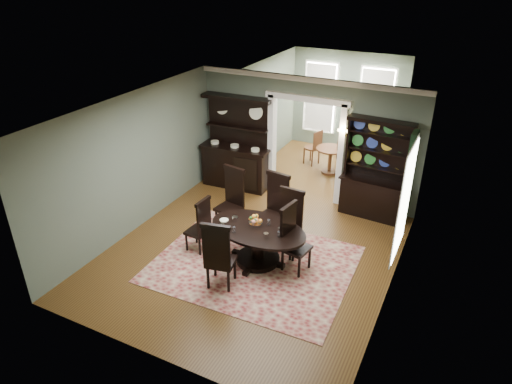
# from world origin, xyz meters

# --- Properties ---
(room) EXTENTS (5.51, 6.01, 3.01)m
(room) POSITION_xyz_m (0.00, 0.04, 1.58)
(room) COLOR brown
(room) RESTS_ON ground
(parlor) EXTENTS (3.51, 3.50, 3.01)m
(parlor) POSITION_xyz_m (0.00, 5.53, 1.52)
(parlor) COLOR brown
(parlor) RESTS_ON ground
(doorway_trim) EXTENTS (2.08, 0.25, 2.57)m
(doorway_trim) POSITION_xyz_m (0.00, 3.00, 1.62)
(doorway_trim) COLOR white
(doorway_trim) RESTS_ON floor
(right_window) EXTENTS (0.15, 1.47, 2.12)m
(right_window) POSITION_xyz_m (2.69, 0.93, 1.60)
(right_window) COLOR white
(right_window) RESTS_ON wall_right
(wall_sconce) EXTENTS (0.27, 0.21, 0.21)m
(wall_sconce) POSITION_xyz_m (0.95, 2.85, 1.89)
(wall_sconce) COLOR gold
(wall_sconce) RESTS_ON back_wall_right
(rug) EXTENTS (3.84, 3.10, 0.01)m
(rug) POSITION_xyz_m (0.21, -0.24, 0.01)
(rug) COLOR maroon
(rug) RESTS_ON floor
(dining_table) EXTENTS (2.06, 1.96, 0.77)m
(dining_table) POSITION_xyz_m (0.24, -0.11, 0.54)
(dining_table) COLOR black
(dining_table) RESTS_ON rug
(centerpiece) EXTENTS (1.34, 0.86, 0.22)m
(centerpiece) POSITION_xyz_m (0.14, -0.02, 0.84)
(centerpiece) COLOR white
(centerpiece) RESTS_ON dining_table
(chair_far_left) EXTENTS (0.60, 0.58, 1.42)m
(chair_far_left) POSITION_xyz_m (-0.86, 0.84, 0.75)
(chair_far_left) COLOR black
(chair_far_left) RESTS_ON rug
(chair_far_mid) EXTENTS (0.60, 0.58, 1.45)m
(chair_far_mid) POSITION_xyz_m (0.14, 0.92, 0.76)
(chair_far_mid) COLOR black
(chair_far_mid) RESTS_ON rug
(chair_far_right) EXTENTS (0.54, 0.51, 1.37)m
(chair_far_right) POSITION_xyz_m (0.63, 0.52, 0.72)
(chair_far_right) COLOR black
(chair_far_right) RESTS_ON rug
(chair_end_left) EXTENTS (0.45, 0.47, 1.20)m
(chair_end_left) POSITION_xyz_m (-0.95, -0.29, 0.63)
(chair_end_left) COLOR black
(chair_end_left) RESTS_ON rug
(chair_end_right) EXTENTS (0.56, 0.58, 1.36)m
(chair_end_right) POSITION_xyz_m (0.90, -0.00, 0.71)
(chair_end_right) COLOR black
(chair_end_right) RESTS_ON rug
(chair_near) EXTENTS (0.61, 0.59, 1.40)m
(chair_near) POSITION_xyz_m (-0.02, -1.16, 0.74)
(chair_near) COLOR black
(chair_near) RESTS_ON rug
(sideboard) EXTENTS (1.83, 0.73, 2.38)m
(sideboard) POSITION_xyz_m (-1.77, 2.72, 0.83)
(sideboard) COLOR black
(sideboard) RESTS_ON floor
(welsh_dresser) EXTENTS (1.51, 0.64, 2.30)m
(welsh_dresser) POSITION_xyz_m (1.77, 2.75, 0.83)
(welsh_dresser) COLOR black
(welsh_dresser) RESTS_ON floor
(parlor_table) EXTENTS (0.80, 0.80, 0.74)m
(parlor_table) POSITION_xyz_m (0.18, 4.55, 0.48)
(parlor_table) COLOR brown
(parlor_table) RESTS_ON parlor_floor
(parlor_chair_left) EXTENTS (0.48, 0.47, 1.04)m
(parlor_chair_left) POSITION_xyz_m (-0.43, 4.91, 0.56)
(parlor_chair_left) COLOR brown
(parlor_chair_left) RESTS_ON parlor_floor
(parlor_chair_right) EXTENTS (0.47, 0.46, 1.01)m
(parlor_chair_right) POSITION_xyz_m (0.55, 4.63, 0.54)
(parlor_chair_right) COLOR brown
(parlor_chair_right) RESTS_ON parlor_floor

